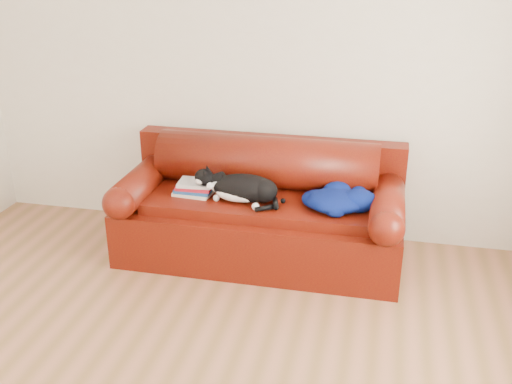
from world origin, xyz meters
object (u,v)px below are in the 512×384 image
Objects in this scene: cat at (243,189)px; blanket at (338,199)px; book_stack at (195,188)px; sofa_base at (260,228)px.

blanket is at bearing 13.32° from cat.
cat reaches higher than book_stack.
sofa_base is 0.58m from book_stack.
cat is at bearing -177.96° from blanket.
cat reaches higher than blanket.
blanket is (1.07, -0.03, 0.02)m from book_stack.
book_stack is at bearing -173.50° from sofa_base.
book_stack reaches higher than sofa_base.
sofa_base is 7.13× the size of book_stack.
blanket is (0.58, -0.09, 0.33)m from sofa_base.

